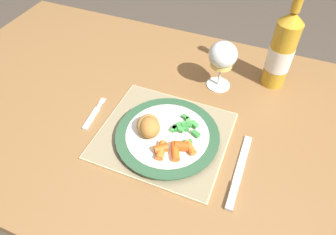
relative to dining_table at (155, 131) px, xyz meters
name	(u,v)px	position (x,y,z in m)	size (l,w,h in m)	color
ground_plane	(160,223)	(0.00, 0.00, -0.65)	(6.00, 6.00, 0.00)	#4C4238
dining_table	(155,131)	(0.00, 0.00, 0.00)	(1.42, 0.84, 0.74)	olive
placemat	(164,135)	(0.06, -0.07, 0.09)	(0.32, 0.29, 0.01)	#CCB789
dinner_plate	(167,136)	(0.07, -0.08, 0.11)	(0.26, 0.26, 0.02)	white
breaded_croquettes	(149,126)	(0.03, -0.09, 0.14)	(0.08, 0.08, 0.05)	tan
green_beans_pile	(185,127)	(0.11, -0.05, 0.12)	(0.08, 0.10, 0.01)	#338438
glazed_carrots	(173,149)	(0.11, -0.13, 0.12)	(0.10, 0.08, 0.02)	orange
fork	(93,115)	(-0.15, -0.08, 0.09)	(0.03, 0.12, 0.01)	silver
table_knife	(238,177)	(0.26, -0.12, 0.09)	(0.02, 0.21, 0.01)	silver
wine_glass	(223,57)	(0.14, 0.17, 0.19)	(0.08, 0.08, 0.15)	silver
bottle	(282,51)	(0.28, 0.25, 0.20)	(0.07, 0.07, 0.30)	gold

